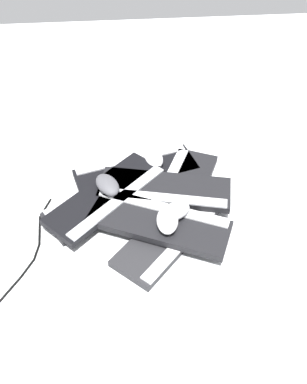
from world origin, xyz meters
The scene contains 13 objects.
ground_plane centered at (0.00, 0.00, 0.00)m, with size 3.20×3.20×0.00m, color white.
keyboard_0 centered at (0.03, 0.08, 0.01)m, with size 0.32×0.46×0.03m.
keyboard_1 centered at (-0.12, 0.20, 0.01)m, with size 0.46×0.26×0.03m.
keyboard_2 centered at (-0.22, 0.06, 0.01)m, with size 0.45×0.37×0.03m.
keyboard_3 centered at (-0.02, -0.10, 0.01)m, with size 0.41×0.43×0.03m.
keyboard_4 centered at (-0.07, -0.09, 0.04)m, with size 0.46×0.32×0.03m.
keyboard_5 centered at (-0.03, 0.06, 0.04)m, with size 0.46×0.24×0.03m.
keyboard_6 centered at (-0.23, 0.05, 0.04)m, with size 0.42×0.42×0.03m.
mouse_0 centered at (-0.22, 0.06, 0.08)m, with size 0.11×0.07×0.04m, color #4C4C51.
mouse_1 centered at (-0.05, 0.22, 0.05)m, with size 0.11×0.07×0.04m, color #B7B7BC.
mouse_2 centered at (-0.04, -0.11, 0.08)m, with size 0.11×0.07×0.04m, color silver.
mouse_3 centered at (-0.02, -0.08, 0.08)m, with size 0.11×0.07×0.04m, color #B7B7BC.
cable_0 centered at (-0.47, -0.13, 0.00)m, with size 0.14×0.43×0.01m.
Camera 1 is at (-0.16, -0.97, 1.04)m, focal length 40.00 mm.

